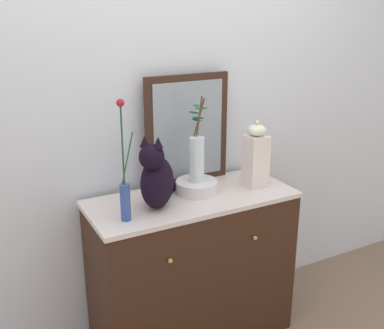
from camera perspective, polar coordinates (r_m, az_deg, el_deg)
name	(u,v)px	position (r m, az deg, el deg)	size (l,w,h in m)	color
wall_back	(166,106)	(2.60, -3.23, 7.21)	(4.40, 0.08, 2.60)	silver
sideboard	(192,268)	(2.66, 0.00, -12.61)	(1.11, 0.49, 0.87)	#371E12
mirror_leaning	(187,130)	(2.58, -0.56, 4.27)	(0.50, 0.03, 0.61)	#351F15
cat_sitting	(156,178)	(2.28, -4.37, -1.64)	(0.34, 0.35, 0.38)	black
vase_slim_green	(125,190)	(2.17, -8.23, -3.11)	(0.08, 0.05, 0.58)	#314C94
bowl_porcelain	(197,186)	(2.51, 0.57, -2.71)	(0.23, 0.23, 0.07)	silver
vase_glass_clear	(197,156)	(2.45, 0.59, 0.99)	(0.11, 0.15, 0.46)	silver
jar_lidded_porcelain	(256,156)	(2.58, 7.80, 1.00)	(0.11, 0.11, 0.37)	silver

